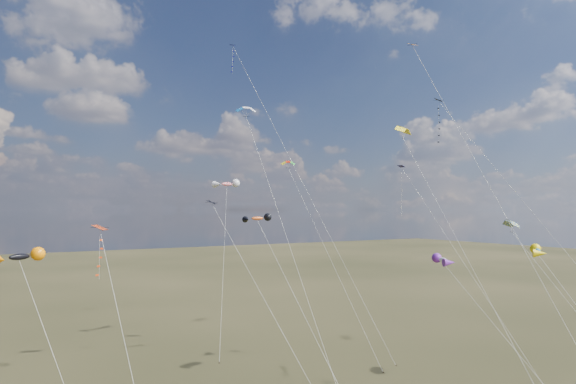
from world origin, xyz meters
TOP-DOWN VIEW (x-y plane):
  - diamond_black_high at (20.11, 14.57)m, footprint 9.33×22.00m
  - diamond_navy_tall at (3.87, 35.75)m, footprint 10.48×22.06m
  - diamond_black_mid at (-6.79, 15.30)m, footprint 7.11×10.48m
  - diamond_red_low at (-18.19, 17.13)m, footprint 1.75×14.47m
  - diamond_navy_right at (16.99, 18.70)m, footprint 4.51×15.80m
  - diamond_orange_center at (7.92, 1.72)m, footprint 3.11×22.63m
  - parafoil_yellow at (12.91, 14.89)m, footprint 4.49×20.92m
  - parafoil_blue_white at (0.46, 28.47)m, footprint 2.68×19.01m
  - parafoil_striped at (21.83, 8.05)m, footprint 4.15×12.93m
  - parafoil_tricolor at (8.95, 32.74)m, footprint 2.19×18.61m
  - novelty_black_orange at (-24.17, 16.25)m, footprint 5.96×10.88m
  - novelty_orange_black at (-3.79, 17.32)m, footprint 2.93×15.10m
  - novelty_white_purple at (6.42, 3.54)m, footprint 6.58×10.44m
  - novelty_redwhite_stripe at (3.54, 41.01)m, footprint 9.11×15.15m
  - novelty_blue_yellow at (8.00, -3.94)m, footprint 2.29×12.94m

SIDE VIEW (x-z plane):
  - novelty_white_purple at x=6.42m, z-range 6.24..19.71m
  - diamond_red_low at x=-18.19m, z-range 5.13..21.09m
  - diamond_black_mid at x=-6.79m, z-range 4.43..22.51m
  - novelty_black_orange at x=-24.17m, z-range 6.53..20.85m
  - novelty_blue_yellow at x=8.00m, z-range 6.81..21.46m
  - parafoil_striped at x=21.83m, z-range 7.61..24.17m
  - novelty_orange_black at x=-3.79m, z-range 7.85..24.68m
  - diamond_navy_right at x=16.99m, z-range 7.33..29.90m
  - novelty_redwhite_stripe at x=3.54m, z-range 10.04..31.67m
  - diamond_orange_center at x=7.92m, z-range 5.14..38.49m
  - parafoil_tricolor at x=8.95m, z-range 11.38..35.55m
  - diamond_black_high at x=20.11m, z-range 10.67..41.08m
  - parafoil_yellow at x=12.91m, z-range 12.68..39.56m
  - parafoil_blue_white at x=0.46m, z-range 14.28..44.35m
  - diamond_navy_tall at x=3.87m, z-range 14.35..54.59m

